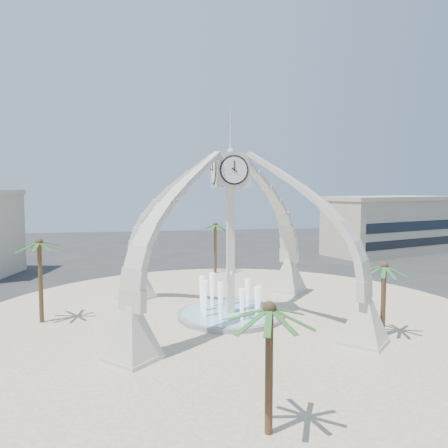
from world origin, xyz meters
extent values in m
plane|color=#282828|center=(0.00, 0.00, 0.00)|extent=(140.00, 140.00, 0.00)
cylinder|color=beige|center=(0.00, 0.00, 0.03)|extent=(40.00, 40.00, 0.06)
cube|color=beige|center=(0.00, 0.00, 4.90)|extent=(0.55, 0.55, 9.80)
cube|color=beige|center=(0.00, 0.00, 11.05)|extent=(2.50, 2.50, 2.50)
cone|color=beige|center=(0.00, 0.00, 14.30)|extent=(0.20, 0.20, 4.00)
cylinder|color=white|center=(0.00, -1.29, 11.05)|extent=(1.84, 0.04, 1.84)
pyramid|color=beige|center=(7.07, 7.07, 1.60)|extent=(3.80, 3.80, 3.20)
pyramid|color=beige|center=(-7.07, 7.07, 1.60)|extent=(3.80, 3.80, 3.20)
pyramid|color=beige|center=(-7.07, -7.07, 1.60)|extent=(3.80, 3.80, 3.20)
pyramid|color=beige|center=(7.07, -7.07, 1.60)|extent=(3.80, 3.80, 3.20)
cylinder|color=#9A9A9D|center=(0.00, 0.00, 0.20)|extent=(8.00, 8.00, 0.40)
cylinder|color=#92C7DA|center=(0.00, 0.00, 0.42)|extent=(7.40, 7.40, 0.04)
cone|color=white|center=(0.00, 0.00, 2.02)|extent=(0.60, 0.60, 3.20)
cube|color=#BFB595|center=(30.00, 28.00, 4.00)|extent=(21.49, 13.79, 8.00)
cube|color=#BFB595|center=(30.00, 28.00, 8.30)|extent=(21.87, 14.17, 0.60)
cylinder|color=brown|center=(8.99, -6.01, 2.42)|extent=(0.32, 0.32, 4.84)
cylinder|color=brown|center=(-13.72, 1.27, 3.02)|extent=(0.32, 0.32, 6.04)
cylinder|color=brown|center=(1.76, 17.39, 2.88)|extent=(0.33, 0.33, 5.76)
cylinder|color=brown|center=(-1.65, -15.69, 2.61)|extent=(0.32, 0.32, 5.23)
camera|label=1|loc=(-6.44, -31.62, 9.72)|focal=35.00mm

